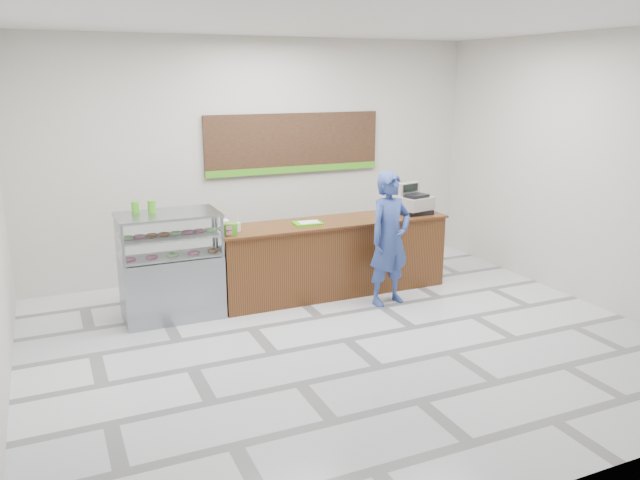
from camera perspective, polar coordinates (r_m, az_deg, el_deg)
name	(u,v)px	position (r m, az deg, el deg)	size (l,w,h in m)	color
floor	(347,340)	(7.26, 2.47, -9.11)	(7.00, 7.00, 0.00)	silver
back_wall	(259,158)	(9.49, -5.58, 7.50)	(7.00, 7.00, 0.00)	beige
ceiling	(351,18)	(6.67, 2.81, 19.60)	(7.00, 7.00, 0.00)	silver
sales_counter	(333,257)	(8.62, 1.19, -1.55)	(3.26, 0.76, 1.03)	brown
display_case	(171,265)	(7.92, -13.50, -2.23)	(1.22, 0.72, 1.33)	gray
menu_board	(294,144)	(9.62, -2.39, 8.74)	(2.80, 0.06, 0.90)	black
cash_register	(412,202)	(9.04, 8.43, 3.44)	(0.54, 0.56, 0.42)	black
card_terminal	(419,212)	(9.04, 9.00, 2.52)	(0.08, 0.16, 0.04)	black
serving_tray	(308,223)	(8.32, -1.14, 1.57)	(0.39, 0.30, 0.02)	#34BF08
napkin_box	(223,225)	(8.10, -8.86, 1.39)	(0.14, 0.14, 0.12)	white
straw_cup	(238,227)	(7.98, -7.52, 1.21)	(0.07, 0.07, 0.11)	silver
promo_box	(230,229)	(7.78, -8.20, 0.98)	(0.17, 0.11, 0.15)	#459D1C
donut_decal	(392,217)	(8.75, 6.56, 2.07)	(0.18, 0.18, 0.00)	#D76195
green_cup_left	(135,207)	(7.87, -16.54, 2.89)	(0.09, 0.09, 0.14)	#459D1C
green_cup_right	(152,207)	(7.82, -15.13, 2.96)	(0.10, 0.10, 0.15)	#459D1C
customer	(390,239)	(8.18, 6.39, 0.11)	(0.64, 0.42, 1.76)	navy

